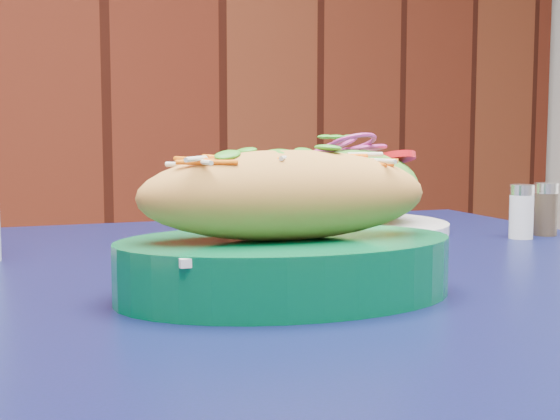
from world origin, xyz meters
TOP-DOWN VIEW (x-y plane):
  - cafe_table at (-0.08, 1.38)m, footprint 0.98×0.98m
  - banh_mi_basket at (-0.17, 1.29)m, footprint 0.30×0.24m
  - salad_plate at (0.12, 1.55)m, footprint 0.24×0.24m
  - salt_shaker at (0.24, 1.39)m, footprint 0.03×0.03m
  - pepper_shaker at (0.28, 1.39)m, footprint 0.03×0.03m

SIDE VIEW (x-z plane):
  - cafe_table at x=-0.08m, z-range 0.29..1.04m
  - salt_shaker at x=0.24m, z-range 0.75..0.81m
  - pepper_shaker at x=0.28m, z-range 0.75..0.81m
  - banh_mi_basket at x=-0.17m, z-range 0.74..0.86m
  - salad_plate at x=0.12m, z-range 0.74..0.86m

